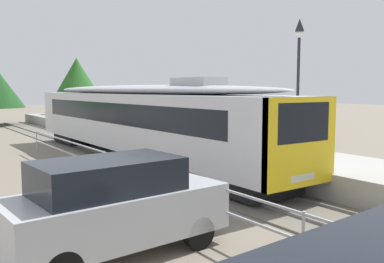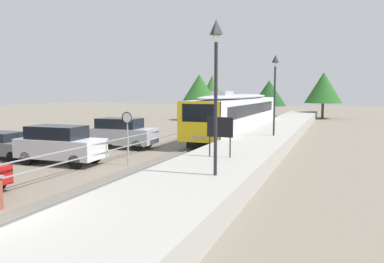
# 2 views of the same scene
# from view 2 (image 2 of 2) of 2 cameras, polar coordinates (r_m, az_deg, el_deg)

# --- Properties ---
(ground_plane) EXTENTS (160.00, 160.00, 0.00)m
(ground_plane) POSITION_cam_2_polar(r_m,az_deg,el_deg) (30.36, 0.50, -0.99)
(ground_plane) COLOR slate
(track_rails) EXTENTS (3.20, 60.00, 0.14)m
(track_rails) POSITION_cam_2_polar(r_m,az_deg,el_deg) (29.41, 5.95, -1.19)
(track_rails) COLOR #6B665B
(track_rails) RESTS_ON ground
(commuter_train) EXTENTS (2.82, 20.21, 3.74)m
(commuter_train) POSITION_cam_2_polar(r_m,az_deg,el_deg) (31.89, 7.36, 3.18)
(commuter_train) COLOR silver
(commuter_train) RESTS_ON track_rails
(station_platform) EXTENTS (3.90, 60.00, 0.90)m
(station_platform) POSITION_cam_2_polar(r_m,az_deg,el_deg) (28.65, 12.22, -0.66)
(station_platform) COLOR #A8A59E
(station_platform) RESTS_ON ground
(platform_lamp_near_end) EXTENTS (0.34, 0.34, 5.35)m
(platform_lamp_near_end) POSITION_cam_2_polar(r_m,az_deg,el_deg) (12.59, 3.79, 9.88)
(platform_lamp_near_end) COLOR #232328
(platform_lamp_near_end) RESTS_ON station_platform
(platform_lamp_mid_platform) EXTENTS (0.34, 0.34, 5.35)m
(platform_lamp_mid_platform) POSITION_cam_2_polar(r_m,az_deg,el_deg) (24.89, 12.91, 7.93)
(platform_lamp_mid_platform) COLOR #232328
(platform_lamp_mid_platform) RESTS_ON station_platform
(platform_notice_board) EXTENTS (1.20, 0.08, 1.80)m
(platform_notice_board) POSITION_cam_2_polar(r_m,az_deg,el_deg) (16.29, 4.42, 0.47)
(platform_notice_board) COLOR #232328
(platform_notice_board) RESTS_ON station_platform
(speed_limit_sign) EXTENTS (0.61, 0.10, 2.81)m
(speed_limit_sign) POSITION_cam_2_polar(r_m,az_deg,el_deg) (19.04, -10.16, 1.03)
(speed_limit_sign) COLOR #9EA0A5
(speed_limit_sign) RESTS_ON ground
(carpark_fence) EXTENTS (0.06, 36.06, 1.25)m
(carpark_fence) POSITION_cam_2_polar(r_m,az_deg,el_deg) (21.47, -10.00, -1.65)
(carpark_fence) COLOR #9EA0A5
(carpark_fence) RESTS_ON ground
(parked_suv_white) EXTENTS (4.70, 2.16, 2.04)m
(parked_suv_white) POSITION_cam_2_polar(r_m,az_deg,el_deg) (20.47, -20.10, -1.89)
(parked_suv_white) COLOR white
(parked_suv_white) RESTS_ON ground
(parked_hatchback_grey) EXTENTS (4.00, 1.76, 1.53)m
(parked_hatchback_grey) POSITION_cam_2_polar(r_m,az_deg,el_deg) (23.40, -27.33, -1.90)
(parked_hatchback_grey) COLOR slate
(parked_hatchback_grey) RESTS_ON ground
(parked_suv_silver) EXTENTS (4.70, 2.17, 2.04)m
(parked_suv_silver) POSITION_cam_2_polar(r_m,az_deg,el_deg) (25.19, -11.01, -0.16)
(parked_suv_silver) COLOR #B7BABF
(parked_suv_silver) RESTS_ON ground
(tree_behind_carpark) EXTENTS (5.22, 5.22, 6.65)m
(tree_behind_carpark) POSITION_cam_2_polar(r_m,az_deg,el_deg) (55.66, 19.97, 6.50)
(tree_behind_carpark) COLOR brown
(tree_behind_carpark) RESTS_ON ground
(tree_behind_station_far) EXTENTS (5.20, 5.20, 5.58)m
(tree_behind_station_far) POSITION_cam_2_polar(r_m,az_deg,el_deg) (56.70, 12.02, 5.91)
(tree_behind_station_far) COLOR brown
(tree_behind_station_far) RESTS_ON ground
(tree_distant_left) EXTENTS (4.55, 4.55, 6.50)m
(tree_distant_left) POSITION_cam_2_polar(r_m,az_deg,el_deg) (57.53, 3.20, 6.46)
(tree_distant_left) COLOR brown
(tree_distant_left) RESTS_ON ground
(tree_distant_centre) EXTENTS (5.06, 5.06, 6.21)m
(tree_distant_centre) POSITION_cam_2_polar(r_m,az_deg,el_deg) (49.43, 1.15, 6.69)
(tree_distant_centre) COLOR brown
(tree_distant_centre) RESTS_ON ground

